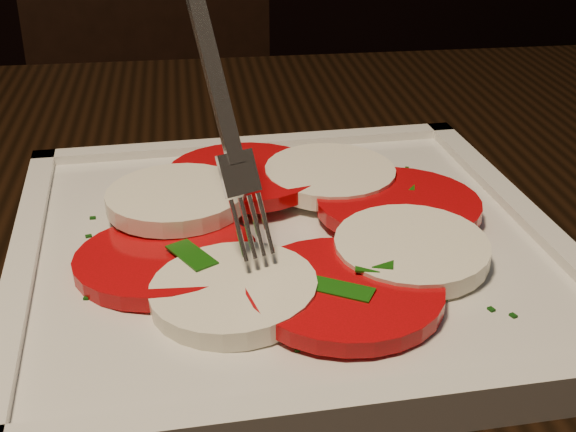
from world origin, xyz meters
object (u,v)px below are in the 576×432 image
Objects in this scene: table at (320,366)px; chair at (165,111)px; fork at (207,79)px; plate at (288,252)px.

chair reaches higher than table.
fork reaches higher than chair.
chair is at bearing 91.03° from plate.
chair reaches higher than plate.
table is at bearing 48.63° from plate.
table is 1.35× the size of chair.
chair is 3.12× the size of plate.
chair is 6.06× the size of fork.
plate is at bearing -131.37° from table.
table is 0.11m from plate.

